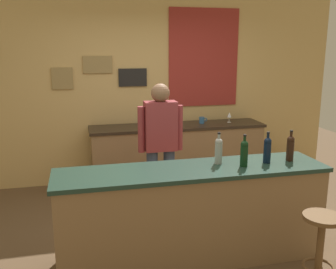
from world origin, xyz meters
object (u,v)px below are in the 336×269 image
wine_bottle_a (219,150)px  wine_glass_a (143,118)px  wine_glass_b (229,115)px  coffee_mug (202,120)px  wine_bottle_d (290,147)px  bartender (161,143)px  wine_bottle_b (244,152)px  bar_stool (321,240)px  wine_bottle_c (267,149)px

wine_bottle_a → wine_glass_a: bearing=100.8°
wine_glass_b → coffee_mug: 0.43m
wine_bottle_a → coffee_mug: bearing=76.0°
wine_glass_b → wine_bottle_d: bearing=-95.7°
bartender → wine_bottle_b: bearing=-58.6°
bar_stool → wine_bottle_b: 0.98m
bartender → coffee_mug: (0.89, 1.19, 0.01)m
wine_bottle_b → wine_glass_a: bearing=105.1°
bar_stool → coffee_mug: 2.86m
wine_bottle_d → bartender: bearing=141.0°
bar_stool → wine_bottle_c: wine_bottle_c is taller
wine_bottle_c → wine_glass_a: 2.27m
wine_bottle_c → wine_bottle_d: (0.25, 0.01, 0.00)m
wine_bottle_c → bar_stool: bearing=-79.0°
wine_bottle_c → wine_glass_b: (0.46, 2.06, -0.05)m
bar_stool → wine_glass_a: size_ratio=4.39×
wine_glass_a → bar_stool: bearing=-70.7°
coffee_mug → bar_stool: bearing=-87.9°
bartender → bar_stool: size_ratio=2.38×
bartender → coffee_mug: bartender is taller
wine_bottle_b → wine_bottle_c: bearing=11.9°
wine_bottle_d → wine_glass_b: size_ratio=1.97×
bartender → wine_glass_b: 1.75m
wine_bottle_c → wine_glass_b: wine_bottle_c is taller
wine_bottle_c → coffee_mug: 2.10m
wine_glass_a → wine_bottle_d: bearing=-62.2°
coffee_mug → wine_bottle_d: bearing=-84.1°
wine_bottle_d → wine_glass_b: 2.06m
bartender → wine_bottle_d: bartender is taller
bar_stool → wine_bottle_b: size_ratio=2.22×
bartender → wine_bottle_b: 1.13m
bartender → bar_stool: 1.97m
wine_glass_a → coffee_mug: (0.89, -0.01, -0.06)m
bar_stool → wine_bottle_c: 0.95m
wine_glass_a → wine_bottle_b: bearing=-74.9°
bartender → wine_bottle_d: 1.43m
wine_bottle_c → coffee_mug: bearing=88.9°
wine_bottle_a → coffee_mug: wine_bottle_a is taller
bartender → bar_stool: (0.99, -1.63, -0.48)m
wine_bottle_b → wine_glass_a: (-0.58, 2.16, -0.05)m
bar_stool → coffee_mug: (-0.10, 2.82, 0.49)m
wine_glass_a → coffee_mug: size_ratio=1.24×
wine_bottle_d → wine_bottle_b: bearing=-172.5°
wine_bottle_a → coffee_mug: 2.07m
bar_stool → wine_bottle_d: wine_bottle_d is taller
bartender → wine_bottle_a: bartender is taller
wine_bottle_b → wine_bottle_a: bearing=144.6°
wine_bottle_a → wine_glass_b: bearing=65.0°
wine_bottle_b → wine_bottle_c: same height
wine_bottle_d → bar_stool: bearing=-98.7°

